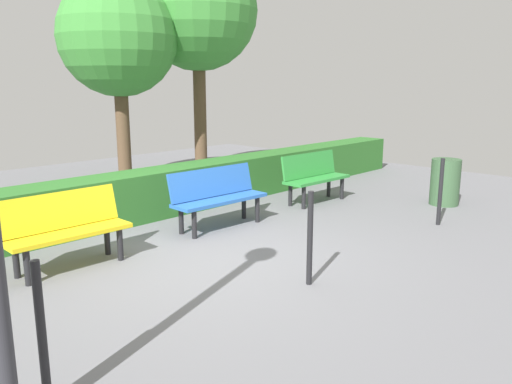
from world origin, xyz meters
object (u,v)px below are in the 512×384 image
object	(u,v)px
tree_near	(198,11)
tree_mid	(118,38)
bench_green	(314,175)
trash_bin	(445,182)
bench_yellow	(66,227)
bench_blue	(217,195)

from	to	relation	value
tree_near	tree_mid	xyz separation A→B (m)	(1.65, -0.38, -0.59)
bench_green	trash_bin	distance (m)	2.25
bench_yellow	tree_near	xyz separation A→B (m)	(-4.54, -2.96, 3.01)
tree_mid	trash_bin	size ratio (longest dim) A/B	5.09
bench_yellow	tree_mid	xyz separation A→B (m)	(-2.90, -3.34, 2.42)
tree_near	bench_green	bearing A→B (deg)	90.34
bench_green	bench_blue	world-z (taller)	bench_green
bench_blue	tree_mid	bearing A→B (deg)	-97.50
bench_green	tree_near	size ratio (longest dim) A/B	0.29
bench_green	tree_near	bearing A→B (deg)	-87.26
bench_yellow	trash_bin	xyz separation A→B (m)	(-5.95, 1.84, -0.08)
tree_near	trash_bin	bearing A→B (deg)	106.34
bench_green	tree_near	world-z (taller)	tree_near
bench_yellow	tree_mid	distance (m)	5.04
tree_mid	trash_bin	distance (m)	6.51
bench_green	trash_bin	xyz separation A→B (m)	(-1.39, 1.77, -0.08)
tree_near	tree_mid	bearing A→B (deg)	-13.14
bench_blue	tree_mid	xyz separation A→B (m)	(-0.59, -3.35, 2.42)
bench_green	tree_mid	distance (m)	4.50
bench_blue	bench_yellow	size ratio (longest dim) A/B	1.08
bench_blue	tree_near	size ratio (longest dim) A/B	0.32
tree_mid	trash_bin	xyz separation A→B (m)	(-3.05, 5.18, -2.50)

